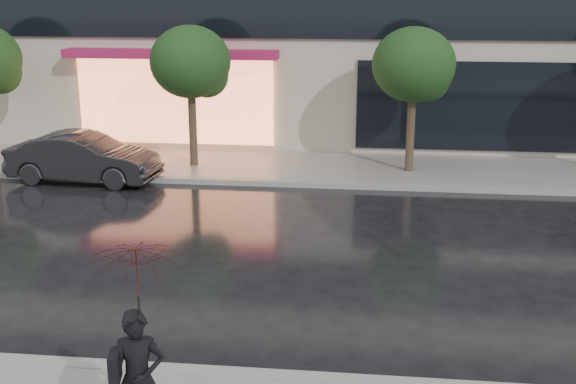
# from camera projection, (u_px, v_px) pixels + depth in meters

# --- Properties ---
(ground) EXTENTS (120.00, 120.00, 0.00)m
(ground) POSITION_uv_depth(u_px,v_px,m) (233.00, 344.00, 10.56)
(ground) COLOR black
(ground) RESTS_ON ground
(sidewalk_far) EXTENTS (60.00, 3.50, 0.12)m
(sidewalk_far) POSITION_uv_depth(u_px,v_px,m) (301.00, 167.00, 20.32)
(sidewalk_far) COLOR slate
(sidewalk_far) RESTS_ON ground
(curb_near) EXTENTS (60.00, 0.25, 0.14)m
(curb_near) POSITION_uv_depth(u_px,v_px,m) (219.00, 375.00, 9.59)
(curb_near) COLOR gray
(curb_near) RESTS_ON ground
(curb_far) EXTENTS (60.00, 0.25, 0.14)m
(curb_far) POSITION_uv_depth(u_px,v_px,m) (294.00, 184.00, 18.65)
(curb_far) COLOR gray
(curb_far) RESTS_ON ground
(tree_mid_west) EXTENTS (2.20, 2.20, 3.99)m
(tree_mid_west) POSITION_uv_depth(u_px,v_px,m) (193.00, 65.00, 19.62)
(tree_mid_west) COLOR #33261C
(tree_mid_west) RESTS_ON ground
(tree_mid_east) EXTENTS (2.20, 2.20, 3.99)m
(tree_mid_east) POSITION_uv_depth(u_px,v_px,m) (416.00, 67.00, 18.97)
(tree_mid_east) COLOR #33261C
(tree_mid_east) RESTS_ON ground
(parked_car) EXTENTS (4.04, 1.71, 1.30)m
(parked_car) POSITION_uv_depth(u_px,v_px,m) (84.00, 158.00, 18.90)
(parked_car) COLOR black
(parked_car) RESTS_ON ground
(pedestrian_with_umbrella) EXTENTS (1.18, 1.20, 2.37)m
(pedestrian_with_umbrella) POSITION_uv_depth(u_px,v_px,m) (138.00, 313.00, 7.66)
(pedestrian_with_umbrella) COLOR black
(pedestrian_with_umbrella) RESTS_ON sidewalk_near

